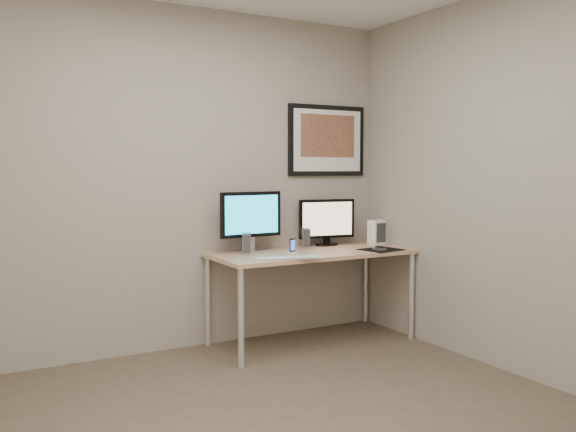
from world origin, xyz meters
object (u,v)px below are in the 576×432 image
(monitor_large, at_px, (251,219))
(phone_dock, at_px, (292,246))
(keyboard, at_px, (287,258))
(fan_unit, at_px, (377,232))
(desk, at_px, (312,259))
(framed_art, at_px, (327,141))
(speaker_left, at_px, (246,244))
(speaker_right, at_px, (306,238))
(monitor_tv, at_px, (327,221))

(monitor_large, height_order, phone_dock, monitor_large)
(keyboard, xyz_separation_m, fan_unit, (1.10, 0.38, 0.10))
(desk, relative_size, framed_art, 2.13)
(framed_art, relative_size, keyboard, 1.55)
(speaker_left, height_order, phone_dock, speaker_left)
(fan_unit, bearing_deg, phone_dock, -179.39)
(desk, bearing_deg, framed_art, 43.46)
(desk, height_order, speaker_right, speaker_right)
(monitor_tv, distance_m, keyboard, 0.87)
(speaker_right, distance_m, phone_dock, 0.33)
(monitor_tv, relative_size, speaker_right, 3.00)
(speaker_left, relative_size, speaker_right, 1.00)
(monitor_large, relative_size, speaker_left, 3.11)
(monitor_large, relative_size, fan_unit, 2.48)
(fan_unit, bearing_deg, desk, -179.67)
(monitor_tv, xyz_separation_m, phone_dock, (-0.49, -0.27, -0.15))
(speaker_right, bearing_deg, framed_art, 39.06)
(monitor_large, distance_m, keyboard, 0.52)
(monitor_tv, bearing_deg, phone_dock, -142.76)
(desk, bearing_deg, fan_unit, 8.44)
(keyboard, bearing_deg, phone_dock, 68.29)
(framed_art, bearing_deg, keyboard, -140.12)
(desk, xyz_separation_m, phone_dock, (-0.20, -0.03, 0.12))
(framed_art, height_order, monitor_tv, framed_art)
(monitor_large, bearing_deg, fan_unit, -6.61)
(speaker_left, distance_m, speaker_right, 0.60)
(framed_art, bearing_deg, monitor_large, -168.75)
(monitor_large, height_order, monitor_tv, monitor_large)
(monitor_large, relative_size, phone_dock, 4.50)
(desk, height_order, monitor_tv, monitor_tv)
(desk, bearing_deg, phone_dock, -170.26)
(desk, relative_size, monitor_tv, 3.20)
(monitor_tv, bearing_deg, framed_art, 66.79)
(monitor_large, bearing_deg, desk, -24.46)
(speaker_left, xyz_separation_m, speaker_right, (0.59, 0.10, -0.00))
(phone_dock, height_order, fan_unit, fan_unit)
(monitor_tv, relative_size, fan_unit, 2.38)
(framed_art, bearing_deg, desk, -136.54)
(phone_dock, distance_m, fan_unit, 0.93)
(phone_dock, height_order, keyboard, phone_dock)
(desk, bearing_deg, monitor_tv, 39.21)
(monitor_tv, xyz_separation_m, keyboard, (-0.67, -0.52, -0.20))
(speaker_left, height_order, keyboard, speaker_left)
(framed_art, xyz_separation_m, fan_unit, (0.37, -0.22, -0.79))
(framed_art, xyz_separation_m, speaker_left, (-0.88, -0.25, -0.81))
(framed_art, bearing_deg, phone_dock, -146.20)
(speaker_left, bearing_deg, keyboard, -43.49)
(speaker_left, relative_size, fan_unit, 0.80)
(monitor_tv, distance_m, fan_unit, 0.46)
(speaker_left, bearing_deg, phone_dock, 4.33)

